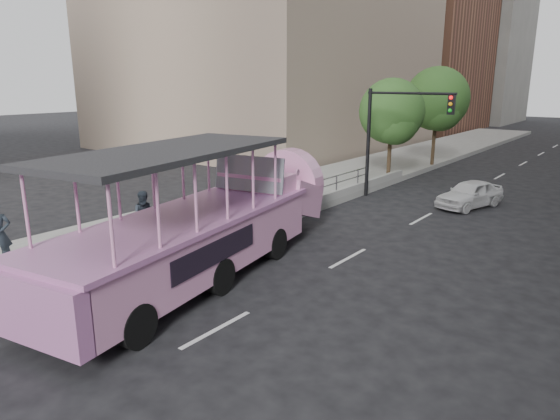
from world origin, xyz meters
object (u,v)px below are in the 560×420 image
at_px(car, 470,194).
at_px(traffic_signal, 392,126).
at_px(street_tree_near, 393,114).
at_px(pedestrian_mid, 145,216).
at_px(duck_boat, 209,224).
at_px(parking_sign, 294,184).
at_px(street_tree_far, 438,101).

bearing_deg(car, traffic_signal, -152.45).
height_order(traffic_signal, street_tree_near, street_tree_near).
bearing_deg(pedestrian_mid, car, 6.26).
bearing_deg(traffic_signal, duck_boat, -90.40).
bearing_deg(parking_sign, street_tree_near, 92.25).
xyz_separation_m(street_tree_near, street_tree_far, (0.20, 6.00, 0.49)).
distance_m(parking_sign, street_tree_far, 15.74).
relative_size(car, pedestrian_mid, 2.09).
xyz_separation_m(pedestrian_mid, parking_sign, (1.92, 5.81, 0.39)).
bearing_deg(car, street_tree_far, 136.52).
distance_m(duck_boat, parking_sign, 5.96).
height_order(car, street_tree_near, street_tree_near).
distance_m(pedestrian_mid, street_tree_far, 21.60).
relative_size(duck_boat, pedestrian_mid, 6.91).
relative_size(duck_boat, street_tree_far, 1.85).
height_order(parking_sign, traffic_signal, traffic_signal).
bearing_deg(traffic_signal, car, 11.00).
xyz_separation_m(pedestrian_mid, traffic_signal, (3.14, 11.87, 2.34)).
distance_m(duck_boat, street_tree_near, 15.60).
distance_m(parking_sign, traffic_signal, 6.48).
bearing_deg(duck_boat, parking_sign, 101.05).
xyz_separation_m(traffic_signal, street_tree_near, (-1.60, 3.43, 0.32)).
height_order(duck_boat, car, duck_boat).
distance_m(car, parking_sign, 8.38).
distance_m(duck_boat, street_tree_far, 21.57).
distance_m(duck_boat, pedestrian_mid, 3.07).
bearing_deg(parking_sign, pedestrian_mid, -108.27).
height_order(duck_boat, pedestrian_mid, duck_boat).
relative_size(car, traffic_signal, 0.69).
height_order(car, parking_sign, parking_sign).
bearing_deg(car, pedestrian_mid, -101.77).
height_order(car, street_tree_far, street_tree_far).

